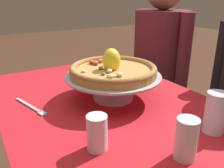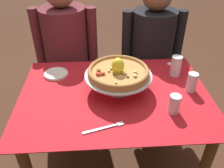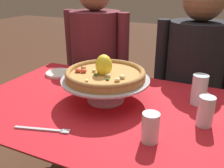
{
  "view_description": "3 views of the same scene",
  "coord_description": "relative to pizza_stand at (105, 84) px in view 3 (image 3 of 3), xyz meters",
  "views": [
    {
      "loc": [
        0.82,
        -0.44,
        1.14
      ],
      "look_at": [
        -0.02,
        0.07,
        0.76
      ],
      "focal_mm": 37.79,
      "sensor_mm": 36.0,
      "label": 1
    },
    {
      "loc": [
        -0.09,
        -1.12,
        1.56
      ],
      "look_at": [
        -0.01,
        0.04,
        0.76
      ],
      "focal_mm": 37.53,
      "sensor_mm": 36.0,
      "label": 2
    },
    {
      "loc": [
        0.49,
        -0.89,
        1.22
      ],
      "look_at": [
        0.05,
        0.07,
        0.79
      ],
      "focal_mm": 39.56,
      "sensor_mm": 36.0,
      "label": 3
    }
  ],
  "objects": [
    {
      "name": "diner_left",
      "position": [
        -0.38,
        0.6,
        -0.17
      ],
      "size": [
        0.51,
        0.37,
        1.27
      ],
      "color": "maroon",
      "rests_on": "ground"
    },
    {
      "name": "diner_right",
      "position": [
        0.33,
        0.56,
        -0.18
      ],
      "size": [
        0.5,
        0.35,
        1.25
      ],
      "color": "#1E3833",
      "rests_on": "ground"
    },
    {
      "name": "pizza",
      "position": [
        -0.0,
        -0.0,
        0.05
      ],
      "size": [
        0.36,
        0.36,
        0.11
      ],
      "color": "#BC8447",
      "rests_on": "pizza_stand"
    },
    {
      "name": "dining_table",
      "position": [
        -0.02,
        -0.05,
        -0.19
      ],
      "size": [
        1.14,
        0.82,
        0.71
      ],
      "color": "brown",
      "rests_on": "ground"
    },
    {
      "name": "pizza_stand",
      "position": [
        0.0,
        0.0,
        0.0
      ],
      "size": [
        0.4,
        0.4,
        0.11
      ],
      "color": "#B7B7C1",
      "rests_on": "dining_table"
    },
    {
      "name": "sugar_packet",
      "position": [
        0.41,
        0.28,
        -0.08
      ],
      "size": [
        0.06,
        0.06,
        0.0
      ],
      "primitive_type": "cube",
      "rotation": [
        0.0,
        0.0,
        2.17
      ],
      "color": "white",
      "rests_on": "dining_table"
    },
    {
      "name": "water_glass_side_right",
      "position": [
        0.44,
        -0.04,
        -0.03
      ],
      "size": [
        0.06,
        0.06,
        0.12
      ],
      "color": "silver",
      "rests_on": "dining_table"
    },
    {
      "name": "water_glass_back_right",
      "position": [
        0.4,
        0.14,
        -0.02
      ],
      "size": [
        0.07,
        0.07,
        0.14
      ],
      "color": "silver",
      "rests_on": "dining_table"
    },
    {
      "name": "dinner_fork",
      "position": [
        -0.09,
        -0.33,
        -0.08
      ],
      "size": [
        0.21,
        0.08,
        0.01
      ],
      "color": "#B7B7C1",
      "rests_on": "dining_table"
    },
    {
      "name": "water_glass_front_right",
      "position": [
        0.28,
        -0.23,
        -0.03
      ],
      "size": [
        0.06,
        0.06,
        0.11
      ],
      "color": "white",
      "rests_on": "dining_table"
    },
    {
      "name": "side_plate",
      "position": [
        -0.4,
        0.19,
        -0.07
      ],
      "size": [
        0.16,
        0.16,
        0.02
      ],
      "color": "white",
      "rests_on": "dining_table"
    }
  ]
}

